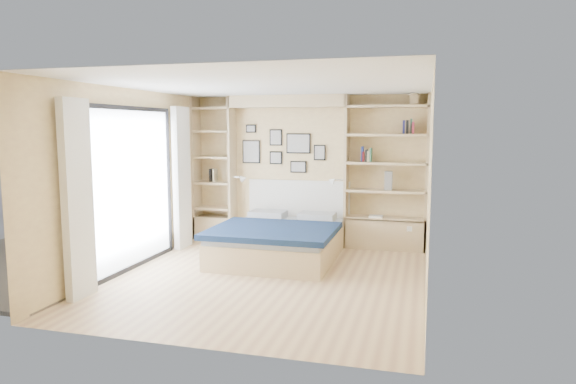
# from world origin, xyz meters

# --- Properties ---
(ground) EXTENTS (4.50, 4.50, 0.00)m
(ground) POSITION_xyz_m (0.00, 0.00, 0.00)
(ground) COLOR #D5B482
(ground) RESTS_ON ground
(room_shell) EXTENTS (4.50, 4.50, 4.50)m
(room_shell) POSITION_xyz_m (-0.39, 1.52, 1.08)
(room_shell) COLOR #E7CA89
(room_shell) RESTS_ON ground
(bed) EXTENTS (1.78, 2.29, 1.07)m
(bed) POSITION_xyz_m (-0.15, 1.06, 0.28)
(bed) COLOR #CCB884
(bed) RESTS_ON ground
(photo_gallery) EXTENTS (1.48, 0.02, 0.82)m
(photo_gallery) POSITION_xyz_m (-0.45, 2.22, 1.60)
(photo_gallery) COLOR black
(photo_gallery) RESTS_ON ground
(reading_lamps) EXTENTS (1.92, 0.12, 0.15)m
(reading_lamps) POSITION_xyz_m (-0.30, 2.00, 1.10)
(reading_lamps) COLOR silver
(reading_lamps) RESTS_ON ground
(shelf_decor) EXTENTS (3.55, 0.23, 2.03)m
(shelf_decor) POSITION_xyz_m (1.17, 2.07, 1.70)
(shelf_decor) COLOR #A51E1E
(shelf_decor) RESTS_ON ground
(deck) EXTENTS (3.20, 4.00, 0.05)m
(deck) POSITION_xyz_m (-3.60, 0.00, 0.00)
(deck) COLOR brown
(deck) RESTS_ON ground
(deck_chair) EXTENTS (0.62, 0.78, 0.69)m
(deck_chair) POSITION_xyz_m (-3.48, 0.56, 0.32)
(deck_chair) COLOR tan
(deck_chair) RESTS_ON ground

